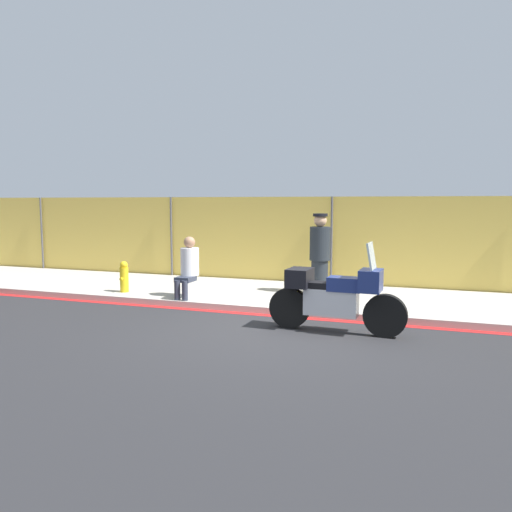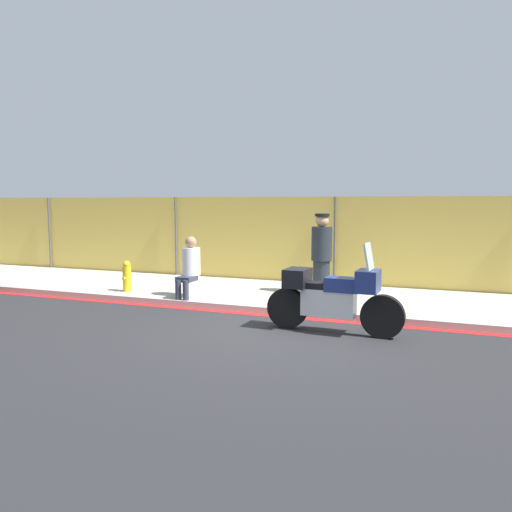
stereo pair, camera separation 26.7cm
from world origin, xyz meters
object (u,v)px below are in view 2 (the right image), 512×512
(officer_standing, at_px, (322,253))
(person_seated_on_curb, at_px, (190,264))
(fire_hydrant, at_px, (127,276))
(motorcycle, at_px, (332,296))

(officer_standing, xyz_separation_m, person_seated_on_curb, (-2.44, -1.33, -0.18))
(officer_standing, height_order, person_seated_on_curb, officer_standing)
(officer_standing, bearing_deg, fire_hydrant, -162.82)
(officer_standing, relative_size, person_seated_on_curb, 1.37)
(motorcycle, xyz_separation_m, person_seated_on_curb, (-3.23, 1.31, 0.22))
(officer_standing, bearing_deg, motorcycle, -73.21)
(motorcycle, distance_m, person_seated_on_curb, 3.49)
(motorcycle, relative_size, officer_standing, 1.30)
(motorcycle, bearing_deg, fire_hydrant, 166.84)
(motorcycle, xyz_separation_m, fire_hydrant, (-4.83, 1.39, -0.13))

